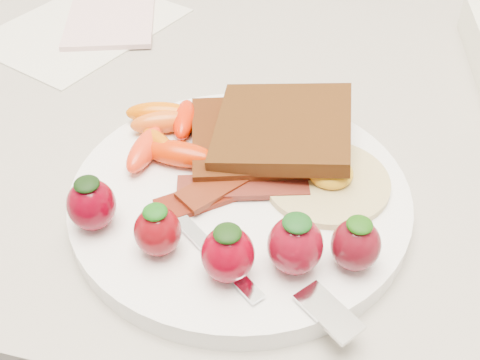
# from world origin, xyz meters

# --- Properties ---
(counter) EXTENTS (2.00, 0.60, 0.90)m
(counter) POSITION_xyz_m (0.00, 1.70, 0.45)
(counter) COLOR gray
(counter) RESTS_ON ground
(plate) EXTENTS (0.27, 0.27, 0.02)m
(plate) POSITION_xyz_m (0.02, 1.57, 0.91)
(plate) COLOR white
(plate) RESTS_ON counter
(toast_lower) EXTENTS (0.14, 0.14, 0.01)m
(toast_lower) POSITION_xyz_m (0.02, 1.63, 0.93)
(toast_lower) COLOR black
(toast_lower) RESTS_ON plate
(toast_upper) EXTENTS (0.12, 0.12, 0.03)m
(toast_upper) POSITION_xyz_m (0.04, 1.63, 0.94)
(toast_upper) COLOR black
(toast_upper) RESTS_ON toast_lower
(fried_egg) EXTENTS (0.13, 0.13, 0.02)m
(fried_egg) POSITION_xyz_m (0.09, 1.59, 0.92)
(fried_egg) COLOR beige
(fried_egg) RESTS_ON plate
(bacon_strips) EXTENTS (0.12, 0.11, 0.01)m
(bacon_strips) POSITION_xyz_m (0.01, 1.57, 0.92)
(bacon_strips) COLOR #391004
(bacon_strips) RESTS_ON plate
(baby_carrots) EXTENTS (0.10, 0.11, 0.02)m
(baby_carrots) POSITION_xyz_m (-0.06, 1.61, 0.93)
(baby_carrots) COLOR #DD5815
(baby_carrots) RESTS_ON plate
(strawberries) EXTENTS (0.22, 0.07, 0.05)m
(strawberries) POSITION_xyz_m (0.03, 1.50, 0.94)
(strawberries) COLOR #60000F
(strawberries) RESTS_ON plate
(fork) EXTENTS (0.16, 0.09, 0.00)m
(fork) POSITION_xyz_m (0.06, 1.49, 0.92)
(fork) COLOR silver
(fork) RESTS_ON plate
(paper_sheet) EXTENTS (0.23, 0.26, 0.00)m
(paper_sheet) POSITION_xyz_m (-0.23, 1.81, 0.90)
(paper_sheet) COLOR silver
(paper_sheet) RESTS_ON counter
(notepad) EXTENTS (0.14, 0.17, 0.01)m
(notepad) POSITION_xyz_m (-0.21, 1.84, 0.91)
(notepad) COLOR beige
(notepad) RESTS_ON paper_sheet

